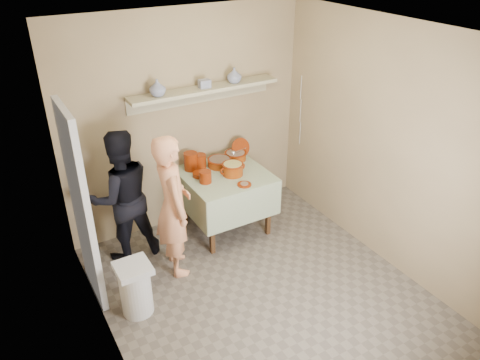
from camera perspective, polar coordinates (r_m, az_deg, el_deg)
ground at (r=4.94m, az=2.96°, el=-13.83°), size 3.50×3.50×0.00m
tile_panel at (r=4.64m, az=-18.78°, el=-3.24°), size 0.06×0.70×2.00m
plate_stack_a at (r=5.58m, az=-6.02°, el=2.28°), size 0.16×0.16×0.22m
plate_stack_b at (r=5.61m, az=-4.91°, el=2.28°), size 0.15×0.15×0.18m
bowl_stack at (r=5.30m, az=-4.25°, el=0.39°), size 0.14×0.14×0.14m
empty_bowl at (r=5.45m, az=-4.93°, el=0.69°), size 0.17×0.17×0.05m
propped_lid at (r=5.87m, az=0.08°, el=3.97°), size 0.25×0.10×0.24m
vase_right at (r=5.53m, az=-0.71°, el=12.65°), size 0.21×0.21×0.18m
vase_left at (r=5.15m, az=-10.04°, el=11.02°), size 0.23×0.23×0.18m
ceramic_box at (r=5.37m, az=-4.34°, el=11.62°), size 0.13×0.10×0.09m
person_cook at (r=4.87m, az=-8.17°, el=-3.15°), size 0.46×0.63×1.58m
person_helper at (r=5.20m, az=-14.26°, el=-1.96°), size 0.74×0.58×1.52m
room_shell at (r=4.03m, az=3.53°, el=3.31°), size 3.04×3.54×2.62m
serving_table at (r=5.57m, az=-1.86°, el=-0.27°), size 0.97×0.97×0.76m
cazuela_meat_a at (r=5.66m, az=-2.52°, el=2.24°), size 0.30×0.30×0.10m
cazuela_meat_b at (r=5.81m, az=-0.54°, el=3.04°), size 0.28×0.28×0.10m
ladle at (r=5.75m, az=-0.75°, el=3.31°), size 0.08×0.26×0.19m
cazuela_rice at (r=5.44m, az=-0.90°, el=1.44°), size 0.33×0.25×0.14m
front_plate at (r=5.25m, az=0.53°, el=-0.54°), size 0.16×0.16×0.03m
wall_shelf at (r=5.44m, az=-4.41°, el=10.81°), size 1.80×0.25×0.21m
trash_bin at (r=4.69m, az=-12.60°, el=-12.78°), size 0.32×0.32×0.56m
electrical_cord at (r=6.08m, az=7.39°, el=8.37°), size 0.01×0.05×0.90m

